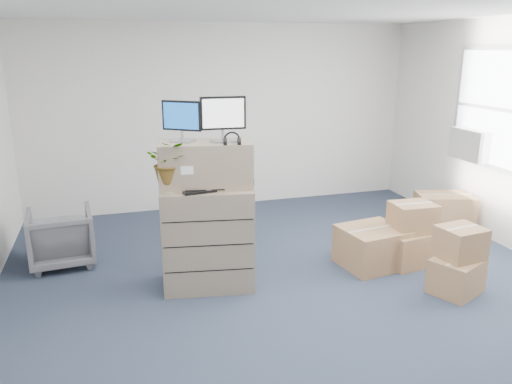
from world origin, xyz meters
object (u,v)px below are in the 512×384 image
filing_cabinet_lower (208,237)px  monitor_left (182,119)px  office_chair (61,235)px  keyboard (204,190)px  water_bottle (217,172)px  potted_plant (169,168)px  monitor_right (223,117)px

filing_cabinet_lower → monitor_left: size_ratio=2.65×
filing_cabinet_lower → office_chair: size_ratio=1.50×
office_chair → monitor_left: bearing=140.3°
office_chair → keyboard: bearing=137.5°
keyboard → water_bottle: size_ratio=1.53×
potted_plant → office_chair: potted_plant is taller
monitor_left → potted_plant: (-0.16, -0.13, -0.45)m
monitor_right → water_bottle: (-0.06, 0.05, -0.57)m
monitor_right → office_chair: monitor_right is taller
filing_cabinet_lower → keyboard: keyboard is taller
monitor_left → keyboard: 0.73m
water_bottle → office_chair: bearing=149.2°
monitor_left → monitor_right: size_ratio=0.90×
water_bottle → filing_cabinet_lower: bearing=-161.1°
filing_cabinet_lower → water_bottle: water_bottle is taller
filing_cabinet_lower → keyboard: size_ratio=2.45×
monitor_right → keyboard: monitor_right is taller
monitor_left → office_chair: bearing=179.5°
monitor_left → office_chair: 2.13m
filing_cabinet_lower → potted_plant: size_ratio=2.12×
monitor_right → water_bottle: monitor_right is taller
monitor_right → office_chair: (-1.71, 1.03, -1.42)m
monitor_left → potted_plant: bearing=-106.2°
filing_cabinet_lower → monitor_right: size_ratio=2.38×
keyboard → potted_plant: 0.40m
keyboard → monitor_right: bearing=16.8°
monitor_left → water_bottle: 0.64m
filing_cabinet_lower → water_bottle: bearing=28.2°
filing_cabinet_lower → monitor_right: monitor_right is taller
monitor_right → potted_plant: (-0.55, -0.02, -0.47)m
monitor_right → monitor_left: bearing=165.5°
filing_cabinet_lower → water_bottle: 0.69m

